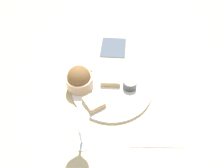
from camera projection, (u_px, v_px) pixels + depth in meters
ground_plane at (112, 89)px, 0.89m from camera, size 4.00×4.00×0.00m
dinner_plate at (112, 88)px, 0.88m from camera, size 0.32×0.32×0.01m
salad_bowl at (79, 79)px, 0.85m from camera, size 0.11×0.11×0.10m
sauce_ramekin at (130, 84)px, 0.86m from camera, size 0.06×0.06×0.03m
cheese_toast_near at (111, 79)px, 0.89m from camera, size 0.10×0.10×0.03m
cheese_toast_far at (93, 102)px, 0.81m from camera, size 0.09×0.09×0.03m
wine_glass at (78, 126)px, 0.65m from camera, size 0.08×0.08×0.16m
garnish at (90, 71)px, 0.92m from camera, size 0.02×0.02×0.02m
napkin at (113, 47)px, 1.06m from camera, size 0.18×0.19×0.01m
fork at (157, 146)px, 0.72m from camera, size 0.15×0.12×0.01m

